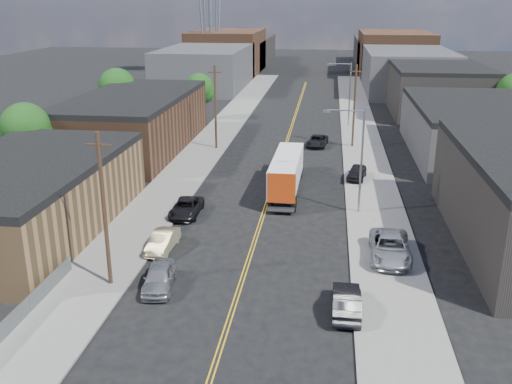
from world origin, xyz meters
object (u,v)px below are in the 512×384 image
(car_right_oncoming, at_px, (346,301))
(car_ahead_truck, at_px, (317,141))
(car_left_a, at_px, (159,277))
(car_left_b, at_px, (163,241))
(semi_truck, at_px, (287,169))
(car_right_lot_a, at_px, (390,247))
(car_left_c, at_px, (186,208))
(car_right_lot_c, at_px, (357,172))

(car_right_oncoming, bearing_deg, car_ahead_truck, -85.86)
(car_left_a, distance_m, car_ahead_truck, 38.99)
(car_left_a, relative_size, car_left_b, 1.05)
(car_left_a, height_order, car_left_b, car_left_a)
(semi_truck, bearing_deg, car_right_lot_a, -59.52)
(semi_truck, distance_m, car_left_b, 17.01)
(car_left_a, bearing_deg, car_right_oncoming, -14.62)
(car_left_c, distance_m, car_ahead_truck, 27.28)
(car_left_a, relative_size, car_ahead_truck, 0.93)
(car_left_b, bearing_deg, car_right_lot_a, 3.78)
(car_left_a, distance_m, car_right_oncoming, 11.70)
(car_left_a, bearing_deg, car_right_lot_a, 14.93)
(car_right_oncoming, distance_m, car_right_lot_a, 8.15)
(semi_truck, xyz_separation_m, car_left_b, (-7.90, -15.00, -1.37))
(car_right_oncoming, xyz_separation_m, car_ahead_truck, (-2.67, 39.47, -0.09))
(car_left_c, xyz_separation_m, car_ahead_truck, (10.33, 25.25, -0.01))
(car_left_a, bearing_deg, car_right_lot_c, 54.41)
(car_right_lot_c, height_order, car_ahead_truck, car_right_lot_c)
(car_left_c, distance_m, car_right_lot_c, 18.72)
(car_right_oncoming, height_order, car_right_lot_c, car_right_lot_c)
(car_left_b, relative_size, car_right_oncoming, 0.92)
(car_left_a, distance_m, car_right_lot_c, 27.76)
(car_left_c, bearing_deg, semi_truck, 44.87)
(car_left_c, height_order, car_ahead_truck, car_left_c)
(car_right_lot_a, relative_size, car_right_lot_c, 1.45)
(car_right_lot_a, xyz_separation_m, car_ahead_truck, (-5.82, 31.96, -0.31))
(car_left_c, distance_m, car_right_lot_a, 17.49)
(car_left_b, distance_m, car_right_lot_a, 16.16)
(semi_truck, height_order, car_left_c, semi_truck)
(car_right_oncoming, height_order, car_ahead_truck, car_right_oncoming)
(car_ahead_truck, bearing_deg, car_left_c, -104.62)
(car_left_b, height_order, car_ahead_truck, car_left_b)
(semi_truck, height_order, car_right_lot_c, semi_truck)
(semi_truck, xyz_separation_m, car_left_c, (-7.90, -7.93, -1.39))
(car_ahead_truck, bearing_deg, car_right_lot_c, -64.87)
(car_right_lot_a, distance_m, car_ahead_truck, 32.48)
(car_left_b, xyz_separation_m, car_right_lot_c, (14.60, 18.79, 0.15))
(car_left_c, bearing_deg, car_right_lot_c, 38.50)
(car_left_b, distance_m, car_right_lot_c, 23.79)
(semi_truck, relative_size, car_left_c, 2.87)
(car_ahead_truck, bearing_deg, car_left_b, -100.09)
(car_left_b, relative_size, car_left_c, 0.87)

